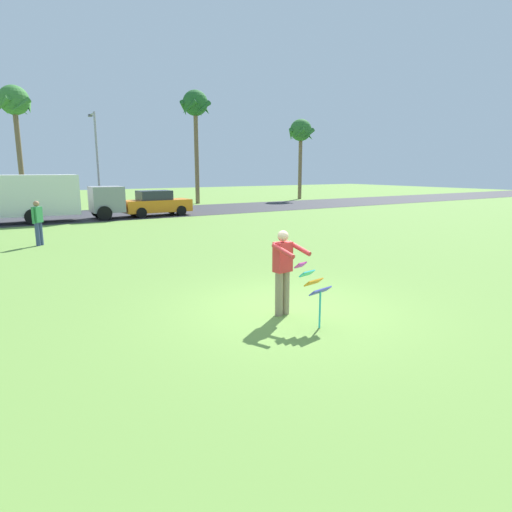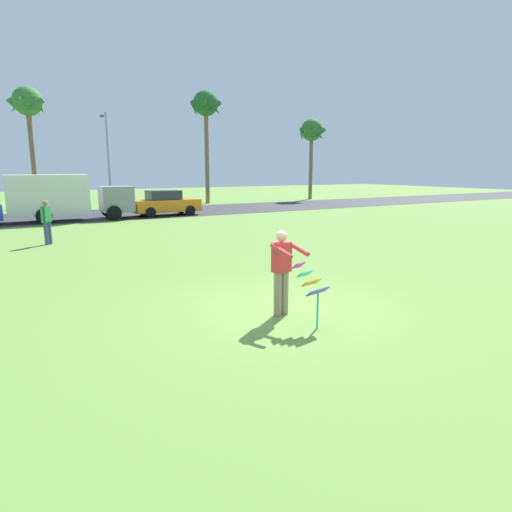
% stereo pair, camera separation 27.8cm
% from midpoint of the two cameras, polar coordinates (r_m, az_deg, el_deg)
% --- Properties ---
extents(ground_plane, '(120.00, 120.00, 0.00)m').
position_cam_midpoint_polar(ground_plane, '(9.28, 5.05, -7.04)').
color(ground_plane, olive).
extents(road_strip, '(120.00, 8.00, 0.01)m').
position_cam_midpoint_polar(road_strip, '(30.03, -20.48, 5.00)').
color(road_strip, '#2D2D33').
rests_on(road_strip, ground).
extents(person_kite_flyer, '(0.60, 0.70, 1.73)m').
position_cam_midpoint_polar(person_kite_flyer, '(8.70, 4.34, -1.78)').
color(person_kite_flyer, gray).
rests_on(person_kite_flyer, ground).
extents(kite_held, '(0.53, 0.69, 1.19)m').
position_cam_midpoint_polar(kite_held, '(8.16, 8.22, -3.78)').
color(kite_held, '#D83399').
rests_on(kite_held, ground).
extents(parked_truck_grey_van, '(6.77, 2.29, 2.62)m').
position_cam_midpoint_polar(parked_truck_grey_van, '(27.29, -23.52, 7.18)').
color(parked_truck_grey_van, gray).
rests_on(parked_truck_grey_van, ground).
extents(parked_car_orange, '(4.22, 1.88, 1.60)m').
position_cam_midpoint_polar(parked_car_orange, '(28.68, -11.46, 6.76)').
color(parked_car_orange, orange).
rests_on(parked_car_orange, ground).
extents(palm_tree_right_near, '(2.58, 2.71, 8.90)m').
position_cam_midpoint_polar(palm_tree_right_near, '(37.85, -27.47, 16.93)').
color(palm_tree_right_near, brown).
rests_on(palm_tree_right_near, ground).
extents(palm_tree_centre_far, '(2.58, 2.71, 9.41)m').
position_cam_midpoint_polar(palm_tree_centre_far, '(38.78, -6.36, 18.61)').
color(palm_tree_centre_far, brown).
rests_on(palm_tree_centre_far, ground).
extents(palm_tree_far_left, '(2.58, 2.71, 7.74)m').
position_cam_midpoint_polar(palm_tree_far_left, '(44.44, 7.46, 15.64)').
color(palm_tree_far_left, brown).
rests_on(palm_tree_far_left, ground).
extents(streetlight_pole, '(0.24, 1.65, 7.00)m').
position_cam_midpoint_polar(streetlight_pole, '(34.99, -18.60, 12.46)').
color(streetlight_pole, '#9E9EA3').
rests_on(streetlight_pole, ground).
extents(person_walker_near, '(0.42, 0.44, 1.73)m').
position_cam_midpoint_polar(person_walker_near, '(18.91, -25.31, 4.18)').
color(person_walker_near, '#384772').
rests_on(person_walker_near, ground).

